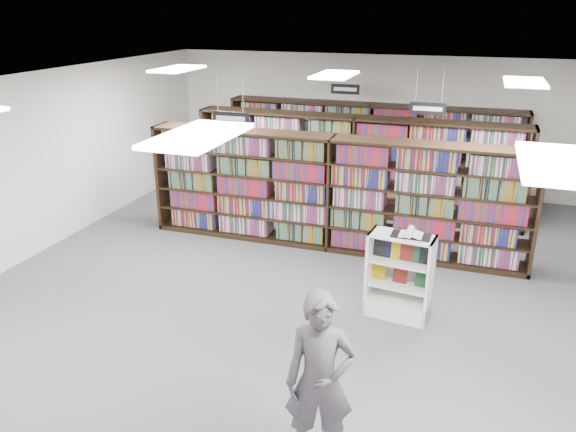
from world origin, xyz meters
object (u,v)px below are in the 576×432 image
(bookshelf_row_near, at_px, (331,193))
(open_book, at_px, (411,234))
(shopper, at_px, (320,381))
(endcap_display, at_px, (399,287))

(bookshelf_row_near, distance_m, open_book, 2.72)
(bookshelf_row_near, height_order, shopper, bookshelf_row_near)
(bookshelf_row_near, distance_m, shopper, 5.32)
(open_book, bearing_deg, endcap_display, 166.57)
(bookshelf_row_near, bearing_deg, shopper, -76.58)
(bookshelf_row_near, relative_size, open_book, 12.80)
(endcap_display, distance_m, shopper, 3.13)
(bookshelf_row_near, bearing_deg, open_book, -51.80)
(endcap_display, relative_size, shopper, 0.69)
(endcap_display, distance_m, open_book, 0.86)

